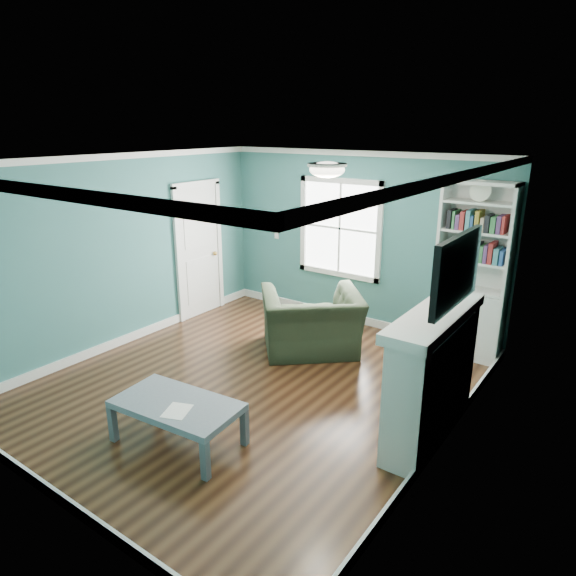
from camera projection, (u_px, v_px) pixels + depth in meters
The scene contains 13 objects.
floor at pixel (253, 384), 6.11m from camera, with size 5.00×5.00×0.00m, color black.
room_walls at pixel (250, 255), 5.63m from camera, with size 5.00×5.00×5.00m.
trim at pixel (251, 285), 5.73m from camera, with size 4.50×5.00×2.60m.
window at pixel (340, 228), 7.76m from camera, with size 1.40×0.06×1.50m.
bookshelf at pixel (471, 289), 6.63m from camera, with size 0.90×0.35×2.31m.
fireplace at pixel (433, 378), 4.92m from camera, with size 0.44×1.58×1.30m.
tv at pixel (457, 271), 4.52m from camera, with size 0.06×1.10×0.65m, color black.
door at pixel (199, 249), 8.10m from camera, with size 0.12×0.98×2.17m.
ceiling_fixture at pixel (327, 169), 4.91m from camera, with size 0.38×0.38×0.15m.
light_switch at pixel (277, 235), 8.50m from camera, with size 0.08×0.01×0.12m, color white.
recliner at pixel (311, 312), 6.85m from camera, with size 1.28×0.83×1.12m, color black.
coffee_table at pixel (177, 408), 4.88m from camera, with size 1.26×0.77×0.44m.
paper_sheet at pixel (177, 411), 4.72m from camera, with size 0.22×0.27×0.00m, color white.
Camera 1 is at (3.52, -4.21, 2.96)m, focal length 32.00 mm.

